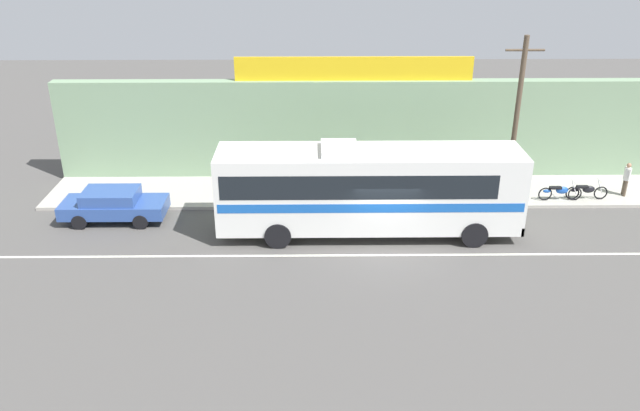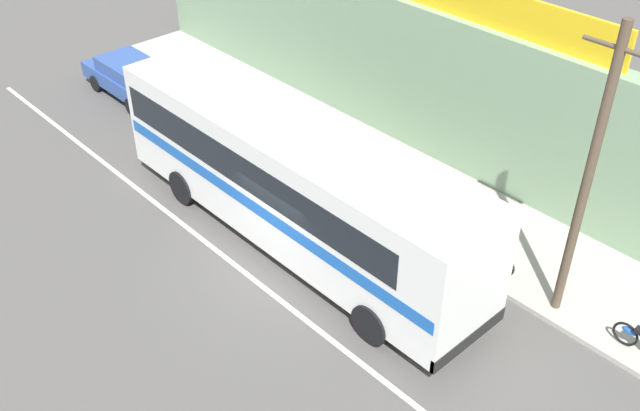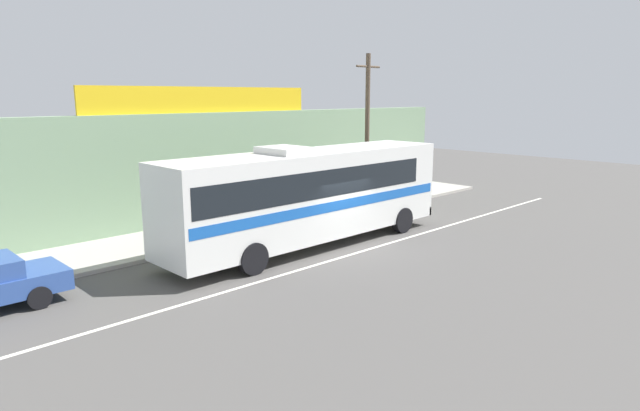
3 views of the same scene
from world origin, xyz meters
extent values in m
plane|color=#4F4C49|center=(0.00, 0.00, 0.00)|extent=(70.00, 70.00, 0.00)
cube|color=#A8A399|center=(0.00, 5.20, 0.07)|extent=(30.00, 3.60, 0.14)
cube|color=gray|center=(0.00, 7.35, 2.40)|extent=(30.00, 0.70, 4.80)
cube|color=silver|center=(0.00, -0.80, 0.00)|extent=(30.00, 0.14, 0.01)
cube|color=silver|center=(-0.59, 1.07, 1.99)|extent=(11.97, 2.52, 3.10)
cube|color=black|center=(-1.07, 1.07, 2.54)|extent=(10.53, 2.54, 0.96)
cube|color=#1956B2|center=(-0.59, 1.07, 1.69)|extent=(11.73, 2.53, 0.36)
cube|color=black|center=(5.36, 1.07, 2.44)|extent=(0.04, 2.27, 1.40)
cube|color=black|center=(5.35, 1.07, 0.62)|extent=(0.12, 2.52, 0.36)
cube|color=silver|center=(-1.79, 1.07, 3.66)|extent=(1.40, 1.76, 0.24)
cylinder|color=black|center=(3.48, 2.24, 0.52)|extent=(1.04, 0.32, 1.04)
cylinder|color=black|center=(3.48, -0.10, 0.52)|extent=(1.04, 0.32, 1.04)
cylinder|color=black|center=(-4.18, 2.24, 0.52)|extent=(1.04, 0.32, 1.04)
cylinder|color=black|center=(-4.18, -0.10, 0.52)|extent=(1.04, 0.32, 1.04)
cube|color=#2D4C93|center=(-11.20, 2.41, 0.61)|extent=(4.35, 1.74, 0.56)
cube|color=#2D4C93|center=(-11.30, 2.41, 1.13)|extent=(2.26, 1.57, 0.48)
cube|color=black|center=(-10.46, 2.41, 1.09)|extent=(0.21, 1.46, 0.34)
cylinder|color=black|center=(-9.94, 3.23, 0.31)|extent=(0.62, 0.20, 0.62)
cylinder|color=black|center=(-9.94, 1.59, 0.31)|extent=(0.62, 0.20, 0.62)
cylinder|color=black|center=(-12.46, 3.23, 0.31)|extent=(0.62, 0.20, 0.62)
cylinder|color=black|center=(-12.46, 1.59, 0.31)|extent=(0.62, 0.20, 0.62)
cylinder|color=brown|center=(5.85, 3.93, 3.80)|extent=(0.22, 0.22, 7.31)
cylinder|color=brown|center=(5.85, 3.93, 6.85)|extent=(1.60, 0.10, 0.10)
torus|color=black|center=(4.28, 3.94, 0.45)|extent=(0.62, 0.06, 0.62)
torus|color=black|center=(3.00, 3.94, 0.45)|extent=(0.62, 0.06, 0.62)
cylinder|color=silver|center=(4.20, 3.94, 0.75)|extent=(0.34, 0.04, 0.65)
cylinder|color=silver|center=(4.10, 3.94, 1.07)|extent=(0.03, 0.56, 0.03)
ellipsoid|color=#991E8C|center=(3.70, 3.94, 0.63)|extent=(0.56, 0.22, 0.34)
cube|color=black|center=(3.41, 3.94, 0.75)|extent=(0.52, 0.20, 0.10)
ellipsoid|color=#991E8C|center=(3.06, 3.94, 0.59)|extent=(0.36, 0.14, 0.16)
torus|color=black|center=(7.60, 3.96, 0.45)|extent=(0.62, 0.06, 0.62)
ellipsoid|color=#1E51B2|center=(7.66, 3.96, 0.59)|extent=(0.36, 0.14, 0.16)
cylinder|color=navy|center=(-0.61, 4.73, 0.53)|extent=(0.13, 0.13, 0.77)
cylinder|color=navy|center=(-0.61, 4.55, 0.53)|extent=(0.13, 0.13, 0.77)
cylinder|color=#23519E|center=(-0.61, 4.64, 1.20)|extent=(0.30, 0.30, 0.58)
sphere|color=#A37556|center=(-0.61, 4.64, 1.63)|extent=(0.21, 0.21, 0.21)
cylinder|color=#23519E|center=(-0.61, 4.84, 1.23)|extent=(0.08, 0.08, 0.53)
cylinder|color=#23519E|center=(-0.61, 4.44, 1.23)|extent=(0.08, 0.08, 0.53)
camera|label=1|loc=(-2.79, -22.53, 12.02)|focal=36.37mm
camera|label=2|loc=(11.59, -9.24, 12.58)|focal=41.18mm
camera|label=3|loc=(-14.12, -13.31, 5.55)|focal=30.58mm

